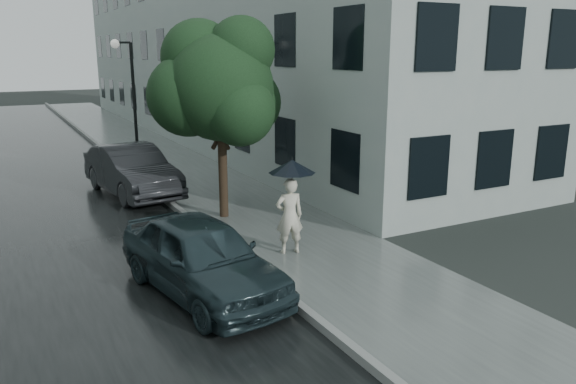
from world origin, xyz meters
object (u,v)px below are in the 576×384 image
pedestrian (289,216)px  car_near (202,257)px  lamp_post (129,95)px  car_far (132,170)px  street_tree (219,86)px

pedestrian → car_near: pedestrian is taller
pedestrian → lamp_post: (-0.73, 11.34, 1.87)m
car_far → street_tree: bearing=-72.4°
car_far → car_near: bearing=-101.7°
pedestrian → street_tree: street_tree is taller
lamp_post → car_far: bearing=-96.8°
pedestrian → car_near: (-2.39, -1.12, -0.13)m
lamp_post → car_near: bearing=-90.8°
lamp_post → car_near: size_ratio=1.14×
street_tree → car_near: bearing=-115.7°
street_tree → car_far: bearing=115.1°
pedestrian → car_far: size_ratio=0.37×
lamp_post → car_far: lamp_post is taller
pedestrian → lamp_post: lamp_post is taller
street_tree → car_far: size_ratio=1.13×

